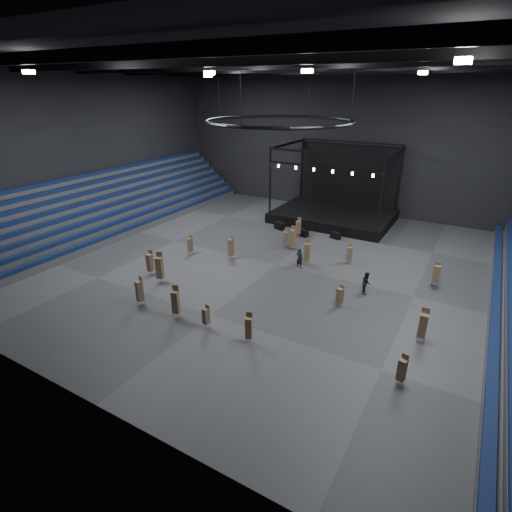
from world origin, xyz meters
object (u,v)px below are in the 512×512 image
Objects in this scene: chair_stack_6 at (249,327)px; chair_stack_5 at (286,237)px; flight_case_right at (336,235)px; flight_case_left at (280,226)px; chair_stack_10 at (292,238)px; chair_stack_0 at (340,295)px; chair_stack_3 at (176,301)px; chair_stack_13 at (160,267)px; chair_stack_11 at (436,273)px; chair_stack_16 at (423,325)px; chair_stack_12 at (206,316)px; chair_stack_7 at (140,290)px; flight_case_mid at (303,233)px; chair_stack_8 at (298,227)px; chair_stack_2 at (402,369)px; chair_stack_9 at (307,252)px; chair_stack_15 at (350,253)px; stage at (336,208)px; chair_stack_1 at (150,262)px; man_center at (300,258)px; chair_stack_14 at (190,245)px; crew_member at (366,282)px; chair_stack_4 at (231,247)px.

chair_stack_5 is at bearing 88.68° from chair_stack_6.
chair_stack_5 reaches higher than flight_case_right.
chair_stack_10 is at bearing -51.89° from flight_case_left.
flight_case_left is 18.39m from chair_stack_0.
chair_stack_3 is 6.15m from chair_stack_13.
chair_stack_11 is at bearing 37.81° from chair_stack_6.
flight_case_left is 19.12m from chair_stack_11.
chair_stack_16 is at bearing 0.53° from chair_stack_3.
chair_stack_5 is at bearing 110.57° from chair_stack_12.
chair_stack_7 is at bearing -102.33° from chair_stack_10.
chair_stack_5 is 17.56m from chair_stack_6.
chair_stack_16 is (9.87, 5.72, 0.16)m from chair_stack_6.
chair_stack_8 is (-0.44, -0.51, 0.78)m from flight_case_mid.
chair_stack_2 is 1.13× the size of chair_stack_12.
chair_stack_9 is (0.00, -8.16, 0.97)m from flight_case_right.
chair_stack_9 is (4.54, 13.41, 0.04)m from chair_stack_3.
chair_stack_8 is at bearing 69.03° from chair_stack_3.
chair_stack_5 is 0.96× the size of chair_stack_15.
stage is at bearing 64.30° from chair_stack_5.
chair_stack_12 is at bearing -19.10° from chair_stack_3.
chair_stack_2 is 0.91× the size of chair_stack_6.
chair_stack_15 is 0.80× the size of chair_stack_16.
chair_stack_3 reaches higher than flight_case_left.
chair_stack_16 is (11.52, -15.86, 0.93)m from flight_case_right.
chair_stack_8 is at bearing 66.13° from chair_stack_1.
chair_stack_7 reaches higher than man_center.
chair_stack_10 reaches higher than chair_stack_14.
man_center reaches higher than crew_member.
chair_stack_7 is at bearing -150.31° from chair_stack_15.
chair_stack_11 is (11.16, -6.77, 0.84)m from flight_case_right.
chair_stack_13 is at bearing -19.71° from chair_stack_1.
chair_stack_6 is 11.74m from crew_member.
chair_stack_8 is (0.66, 20.00, -0.15)m from chair_stack_3.
flight_case_left is 0.58× the size of chair_stack_8.
chair_stack_2 is at bearing -61.63° from flight_case_right.
man_center is at bearing 56.67° from crew_member.
chair_stack_16 is at bearing -15.82° from chair_stack_13.
chair_stack_9 is 1.16× the size of chair_stack_11.
chair_stack_6 is at bearing -27.89° from chair_stack_4.
chair_stack_5 is 9.97m from chair_stack_14.
flight_case_mid is at bearing 145.67° from chair_stack_0.
chair_stack_16 is at bearing 36.92° from chair_stack_12.
chair_stack_8 is 0.86× the size of chair_stack_9.
chair_stack_9 is at bearing -96.35° from man_center.
chair_stack_9 is (11.25, 9.02, 0.11)m from chair_stack_1.
flight_case_right is 9.16m from man_center.
stage is 13.84m from chair_stack_15.
chair_stack_2 is 0.97× the size of chair_stack_14.
chair_stack_16 reaches higher than chair_stack_4.
chair_stack_10 reaches higher than chair_stack_16.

